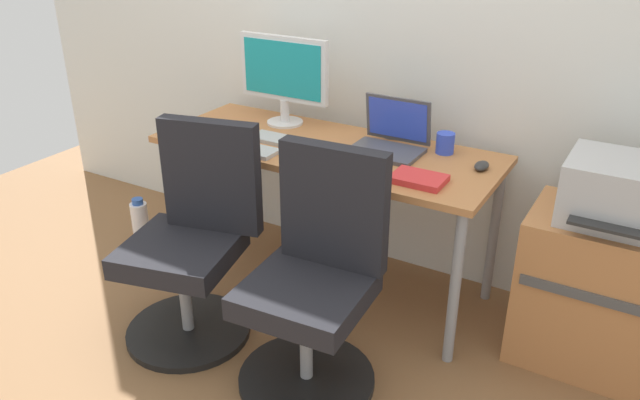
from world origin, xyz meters
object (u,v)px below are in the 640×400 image
open_laptop (390,138)px  coffee_mug (445,143)px  printer (619,192)px  office_chair_right (315,284)px  desktop_monitor (284,74)px  water_bottle_on_floor (141,226)px  office_chair_left (193,245)px  side_cabinet (596,292)px

open_laptop → coffee_mug: size_ratio=3.37×
printer → open_laptop: bearing=176.6°
office_chair_right → desktop_monitor: bearing=129.4°
water_bottle_on_floor → office_chair_right: bearing=-15.9°
office_chair_right → printer: 1.17m
desktop_monitor → office_chair_left: bearing=-86.8°
office_chair_left → side_cabinet: bearing=23.5°
office_chair_left → desktop_monitor: desktop_monitor is taller
office_chair_left → coffee_mug: office_chair_left is taller
side_cabinet → printer: bearing=-90.0°
office_chair_right → coffee_mug: bearing=76.7°
printer → open_laptop: open_laptop is taller
office_chair_left → open_laptop: 0.98m
open_laptop → printer: bearing=-3.4°
office_chair_right → coffee_mug: 0.89m
coffee_mug → open_laptop: bearing=-158.7°
side_cabinet → coffee_mug: coffee_mug is taller
side_cabinet → open_laptop: bearing=176.7°
coffee_mug → desktop_monitor: bearing=-178.9°
open_laptop → office_chair_left: bearing=-128.3°
open_laptop → desktop_monitor: bearing=173.3°
printer → coffee_mug: size_ratio=4.35×
side_cabinet → office_chair_left: bearing=-156.5°
printer → water_bottle_on_floor: 2.33m
printer → open_laptop: (-0.95, 0.06, 0.02)m
side_cabinet → office_chair_right: bearing=-144.3°
water_bottle_on_floor → side_cabinet: bearing=7.2°
water_bottle_on_floor → coffee_mug: bearing=15.7°
office_chair_left → desktop_monitor: size_ratio=1.96×
office_chair_right → printer: office_chair_right is taller
printer → water_bottle_on_floor: (-2.23, -0.28, -0.61)m
printer → water_bottle_on_floor: size_ratio=1.29×
coffee_mug → side_cabinet: bearing=-11.1°
side_cabinet → desktop_monitor: bearing=175.3°
water_bottle_on_floor → desktop_monitor: desktop_monitor is taller
side_cabinet → printer: size_ratio=1.60×
printer → desktop_monitor: desktop_monitor is taller
office_chair_right → office_chair_left: bearing=-179.8°
office_chair_left → printer: office_chair_left is taller
water_bottle_on_floor → coffee_mug: (1.51, 0.42, 0.62)m
side_cabinet → coffee_mug: (-0.72, 0.14, 0.45)m
office_chair_left → office_chair_right: same height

